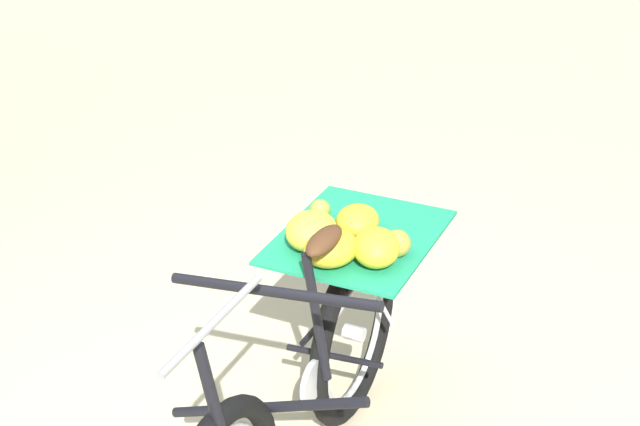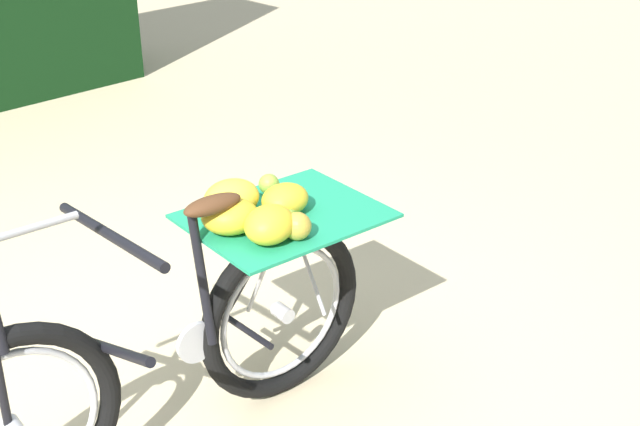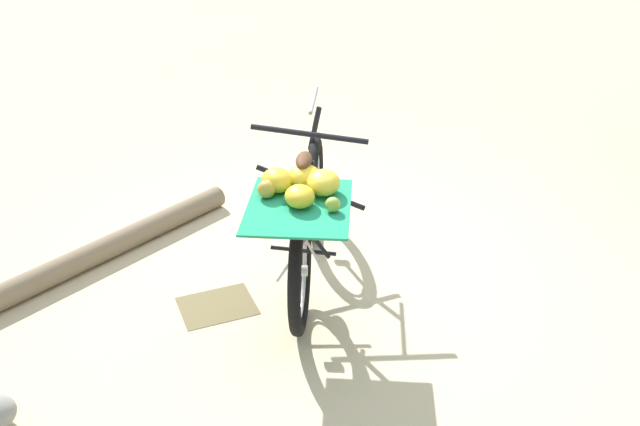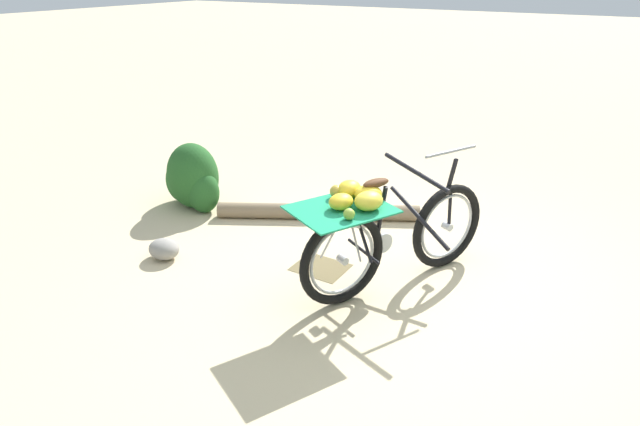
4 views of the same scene
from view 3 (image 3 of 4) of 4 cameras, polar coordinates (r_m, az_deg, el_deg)
ground_plane at (r=4.40m, az=1.95°, el=-5.07°), size 60.00×60.00×0.00m
bicycle at (r=4.04m, az=-1.13°, el=-0.30°), size 1.07×1.72×1.03m
fallen_log at (r=4.74m, az=-17.53°, el=-2.79°), size 1.86×1.11×0.16m
leaf_litter_patch at (r=4.14m, az=-8.71°, el=-7.76°), size 0.44×0.36×0.01m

